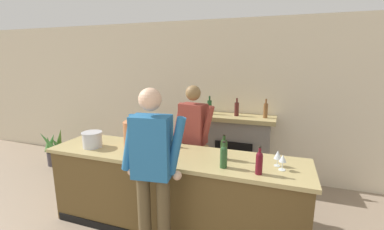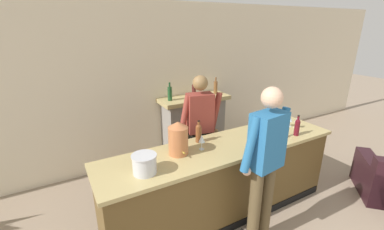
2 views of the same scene
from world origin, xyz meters
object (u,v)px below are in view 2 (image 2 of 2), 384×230
at_px(wine_bottle_cabernet_heavy, 276,130).
at_px(wine_bottle_rose_blush, 260,125).
at_px(fireplace_stone, 194,126).
at_px(wine_bottle_merlot_tall, 297,126).
at_px(person_bartender, 200,129).
at_px(wine_glass_back_row, 297,120).
at_px(ice_bucket_steel, 144,164).
at_px(wine_glass_front_right, 202,139).
at_px(person_customer, 265,163).
at_px(wine_bottle_chardonnay_pale, 199,132).
at_px(wine_glass_near_bucket, 290,119).
at_px(copper_dispenser, 178,138).

bearing_deg(wine_bottle_cabernet_heavy, wine_bottle_rose_blush, 101.86).
height_order(fireplace_stone, wine_bottle_merlot_tall, fireplace_stone).
distance_m(person_bartender, wine_glass_back_row, 1.38).
bearing_deg(person_bartender, ice_bucket_steel, -145.41).
relative_size(ice_bucket_steel, wine_bottle_merlot_tall, 0.89).
xyz_separation_m(wine_glass_back_row, wine_glass_front_right, (-1.53, 0.10, 0.01)).
height_order(person_customer, wine_glass_front_right, person_customer).
distance_m(wine_bottle_cabernet_heavy, wine_glass_front_right, 0.98).
relative_size(wine_bottle_chardonnay_pale, wine_bottle_merlot_tall, 1.02).
bearing_deg(fireplace_stone, ice_bucket_steel, -131.85).
relative_size(ice_bucket_steel, wine_glass_front_right, 1.39).
height_order(wine_bottle_cabernet_heavy, wine_glass_front_right, wine_bottle_cabernet_heavy).
height_order(wine_bottle_cabernet_heavy, wine_glass_near_bucket, wine_bottle_cabernet_heavy).
xyz_separation_m(wine_bottle_merlot_tall, wine_glass_back_row, (0.21, 0.17, -0.01)).
bearing_deg(fireplace_stone, wine_glass_back_row, -65.80).
height_order(wine_bottle_chardonnay_pale, wine_bottle_merlot_tall, wine_bottle_chardonnay_pale).
distance_m(wine_bottle_merlot_tall, wine_glass_back_row, 0.27).
distance_m(person_bartender, wine_bottle_rose_blush, 0.85).
relative_size(person_bartender, copper_dispenser, 4.45).
xyz_separation_m(person_bartender, wine_glass_near_bucket, (1.14, -0.60, 0.14)).
bearing_deg(wine_glass_back_row, wine_glass_front_right, 176.38).
distance_m(wine_bottle_merlot_tall, wine_glass_near_bucket, 0.31).
bearing_deg(wine_glass_back_row, person_bartender, 149.88).
xyz_separation_m(fireplace_stone, wine_bottle_cabernet_heavy, (0.17, -1.79, 0.52)).
relative_size(wine_glass_front_right, wine_glass_near_bucket, 1.05).
xyz_separation_m(copper_dispenser, ice_bucket_steel, (-0.47, -0.19, -0.10)).
bearing_deg(wine_bottle_cabernet_heavy, copper_dispenser, 167.92).
relative_size(fireplace_stone, person_bartender, 0.84).
bearing_deg(ice_bucket_steel, wine_glass_near_bucket, 3.93).
relative_size(fireplace_stone, wine_bottle_rose_blush, 5.07).
bearing_deg(fireplace_stone, person_customer, -100.73).
distance_m(wine_bottle_chardonnay_pale, wine_bottle_merlot_tall, 1.32).
bearing_deg(person_customer, wine_bottle_merlot_tall, 22.22).
bearing_deg(copper_dispenser, wine_glass_near_bucket, -1.32).
distance_m(wine_bottle_rose_blush, wine_glass_near_bucket, 0.57).
distance_m(wine_glass_front_right, wine_glass_near_bucket, 1.48).
height_order(wine_bottle_chardonnay_pale, wine_bottle_cabernet_heavy, wine_bottle_chardonnay_pale).
bearing_deg(wine_glass_back_row, wine_bottle_cabernet_heavy, -166.96).
relative_size(fireplace_stone, ice_bucket_steel, 5.84).
relative_size(fireplace_stone, wine_glass_back_row, 8.97).
bearing_deg(wine_bottle_cabernet_heavy, fireplace_stone, 95.50).
bearing_deg(wine_glass_front_right, ice_bucket_steel, -168.23).
height_order(fireplace_stone, wine_bottle_cabernet_heavy, fireplace_stone).
bearing_deg(wine_glass_front_right, person_bartender, 60.64).
xyz_separation_m(person_bartender, wine_bottle_cabernet_heavy, (0.62, -0.82, 0.15)).
xyz_separation_m(fireplace_stone, wine_glass_near_bucket, (0.69, -1.56, 0.52)).
distance_m(person_customer, wine_bottle_cabernet_heavy, 0.73).
bearing_deg(wine_bottle_cabernet_heavy, wine_glass_near_bucket, 23.32).
bearing_deg(wine_glass_near_bucket, wine_bottle_merlot_tall, -122.16).
distance_m(person_customer, wine_bottle_chardonnay_pale, 0.90).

